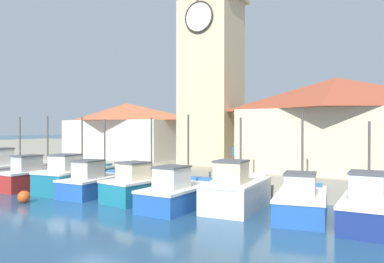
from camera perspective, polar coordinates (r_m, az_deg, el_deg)
The scene contains 16 objects.
ground_plane at distance 17.53m, azimuth -15.10°, elevation -11.78°, with size 300.00×300.00×0.00m, color navy.
quay_wharf at distance 40.89m, azimuth 12.28°, elevation -3.81°, with size 120.00×40.00×1.24m, color #9E937F.
fishing_boat_far_left at distance 27.65m, azimuth -25.90°, elevation -5.52°, with size 2.17×4.93×4.47m.
fishing_boat_left_outer at distance 25.29m, azimuth -22.34°, elevation -6.31°, with size 1.98×5.03×4.51m.
fishing_boat_left_inner at distance 23.41m, azimuth -17.44°, elevation -6.68°, with size 2.61×5.11×4.40m.
fishing_boat_mid_left at distance 21.74m, azimuth -14.24°, elevation -7.55°, with size 2.21×4.63×4.23m.
fishing_boat_center at distance 19.74m, azimuth -7.41°, elevation -8.25°, with size 2.78×4.64×4.28m.
fishing_boat_mid_right at distance 17.79m, azimuth -1.73°, elevation -9.34°, with size 2.21×4.88×4.38m.
fishing_boat_right_inner at distance 17.55m, azimuth 6.78°, elevation -9.04°, with size 2.40×4.46×4.23m.
fishing_boat_right_outer at distance 16.61m, azimuth 16.31°, elevation -10.13°, with size 2.70×4.80×4.41m.
fishing_boat_far_right at distance 15.75m, azimuth 25.22°, elevation -10.54°, with size 2.03×4.24×4.00m.
clock_tower at distance 26.54m, azimuth 2.98°, elevation 11.03°, with size 4.06×4.06×15.60m.
warehouse_left at distance 31.81m, azimuth -9.97°, elevation 0.27°, with size 9.76×5.77×4.55m.
warehouse_right at distance 22.69m, azimuth 21.12°, elevation 1.14°, with size 10.41×6.19×5.35m.
mooring_buoy at distance 20.67m, azimuth -24.23°, elevation -9.06°, with size 0.61×0.61×0.61m, color #E54C19.
dock_worker_near_tower at distance 21.96m, azimuth 6.62°, elevation -3.76°, with size 0.34×0.22×1.62m.
Camera 1 is at (12.01, -12.20, 3.75)m, focal length 35.00 mm.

